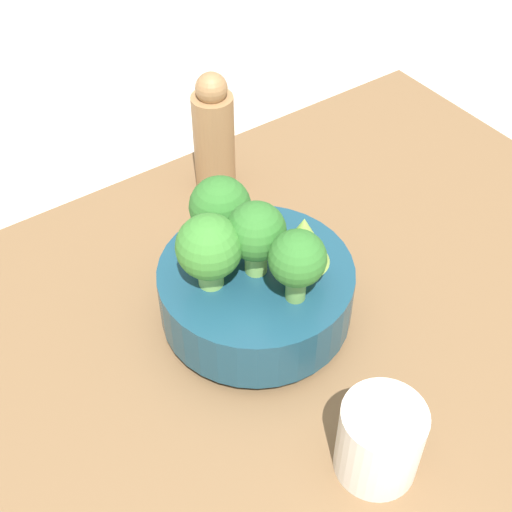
# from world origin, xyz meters

# --- Properties ---
(ground_plane) EXTENTS (6.00, 6.00, 0.00)m
(ground_plane) POSITION_xyz_m (0.00, 0.00, 0.00)
(ground_plane) COLOR beige
(table) EXTENTS (1.00, 0.63, 0.05)m
(table) POSITION_xyz_m (0.00, 0.00, 0.02)
(table) COLOR brown
(table) RESTS_ON ground_plane
(bowl) EXTENTS (0.20, 0.20, 0.08)m
(bowl) POSITION_xyz_m (-0.01, -0.02, 0.09)
(bowl) COLOR navy
(bowl) RESTS_ON table
(broccoli_floret_right) EXTENTS (0.07, 0.07, 0.08)m
(broccoli_floret_right) POSITION_xyz_m (0.04, -0.03, 0.17)
(broccoli_floret_right) COLOR #7AB256
(broccoli_floret_right) RESTS_ON bowl
(broccoli_floret_front) EXTENTS (0.06, 0.06, 0.08)m
(broccoli_floret_front) POSITION_xyz_m (-0.01, -0.08, 0.17)
(broccoli_floret_front) COLOR #7AB256
(broccoli_floret_front) RESTS_ON bowl
(broccoli_floret_center) EXTENTS (0.06, 0.06, 0.08)m
(broccoli_floret_center) POSITION_xyz_m (-0.01, -0.02, 0.17)
(broccoli_floret_center) COLOR #7AB256
(broccoli_floret_center) RESTS_ON bowl
(romanesco_piece_far) EXTENTS (0.05, 0.05, 0.08)m
(romanesco_piece_far) POSITION_xyz_m (-0.04, 0.02, 0.18)
(romanesco_piece_far) COLOR #7AB256
(romanesco_piece_far) RESTS_ON bowl
(broccoli_floret_back) EXTENTS (0.06, 0.06, 0.08)m
(broccoli_floret_back) POSITION_xyz_m (-0.02, 0.03, 0.17)
(broccoli_floret_back) COLOR #609347
(broccoli_floret_back) RESTS_ON bowl
(cup) EXTENTS (0.08, 0.08, 0.08)m
(cup) POSITION_xyz_m (-0.00, 0.19, 0.09)
(cup) COLOR silver
(cup) RESTS_ON table
(pepper_mill) EXTENTS (0.05, 0.05, 0.17)m
(pepper_mill) POSITION_xyz_m (-0.10, -0.24, 0.12)
(pepper_mill) COLOR #997047
(pepper_mill) RESTS_ON table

